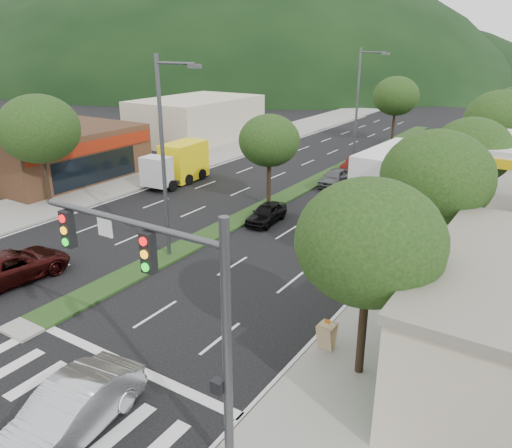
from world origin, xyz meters
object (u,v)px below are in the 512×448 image
Objects in this scene: tree_med_far at (396,96)px; motorhome at (389,169)px; suv_maroon at (13,266)px; car_queue_a at (266,213)px; tree_r_a at (370,242)px; tree_r_d at (500,120)px; car_queue_c at (357,164)px; box_truck at (179,165)px; car_queue_d at (413,158)px; tree_l_a at (39,129)px; car_queue_e at (335,177)px; traffic_signal at (173,296)px; tree_r_b at (437,177)px; tree_r_c at (472,151)px; streetlight_near at (166,150)px; sedan_silver at (69,413)px; tree_med_near at (269,141)px; streetlight_mid at (360,101)px; a_frame_sign at (327,334)px; car_queue_b at (397,208)px.

tree_med_far is 19.56m from motorhome.
suv_maroon is 1.45× the size of car_queue_a.
tree_r_d is (0.00, 26.00, 0.36)m from tree_r_a.
box_truck is at bearing -132.61° from car_queue_c.
car_queue_d is at bearing -135.76° from box_truck.
tree_l_a is 1.91× the size of car_queue_e.
tree_r_b reaches higher than traffic_signal.
box_truck reaches higher than suv_maroon.
car_queue_d is at bearing -61.55° from tree_med_far.
tree_r_c is 0.65× the size of streetlight_near.
sedan_silver is 28.59m from motorhome.
suv_maroon is (-13.22, 3.54, -3.93)m from traffic_signal.
tree_l_a is at bearing 166.24° from tree_r_a.
tree_l_a is (-12.50, -8.00, 0.75)m from tree_med_near.
streetlight_mid reaches higher than car_queue_c.
a_frame_sign is (10.30, -28.37, -4.86)m from streetlight_mid.
tree_l_a is at bearing -165.01° from car_queue_a.
streetlight_mid is at bearing 115.16° from car_queue_c.
tree_med_near is 4.63× the size of a_frame_sign.
traffic_signal is 1.08× the size of tree_r_c.
tree_r_d is at bearing 45.00° from tree_med_near.
tree_med_far is at bearing 90.45° from sedan_silver.
car_queue_a is (1.44, 7.01, -4.97)m from streetlight_near.
streetlight_mid reaches higher than car_queue_b.
streetlight_near is at bearing -119.55° from suv_maroon.
tree_r_c is 1.49× the size of car_queue_d.
car_queue_c is 15.04m from box_truck.
car_queue_a is 11.36m from motorhome.
tree_r_d is 1.52× the size of car_queue_b.
tree_r_d is (2.97, 31.54, 0.54)m from traffic_signal.
a_frame_sign is at bearing -101.49° from tree_r_b.
a_frame_sign is (19.50, -14.64, -0.70)m from box_truck.
traffic_signal is at bearing -118.20° from tree_r_a.
tree_l_a reaches higher than tree_med_near.
tree_r_a is at bearing -13.76° from tree_l_a.
sedan_silver is 8.77m from a_frame_sign.
tree_med_near is 8.14m from car_queue_e.
suv_maroon is at bearing -43.90° from tree_l_a.
car_queue_a is (14.14, 5.01, -4.57)m from tree_l_a.
sedan_silver is 1.11× the size of car_queue_d.
car_queue_c is 0.64× the size of box_truck.
car_queue_d is (-4.16, 36.55, -4.04)m from traffic_signal.
tree_r_b reaches higher than a_frame_sign.
tree_r_c is 26.47m from tree_l_a.
car_queue_e is at bearing -79.39° from streetlight_mid.
streetlight_mid is at bearing -88.93° from tree_med_far.
tree_r_b is 8.01m from tree_r_c.
car_queue_d is at bearing 23.32° from streetlight_mid.
car_queue_b is at bearing 56.45° from streetlight_near.
suv_maroon is at bearing -104.67° from tree_med_near.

